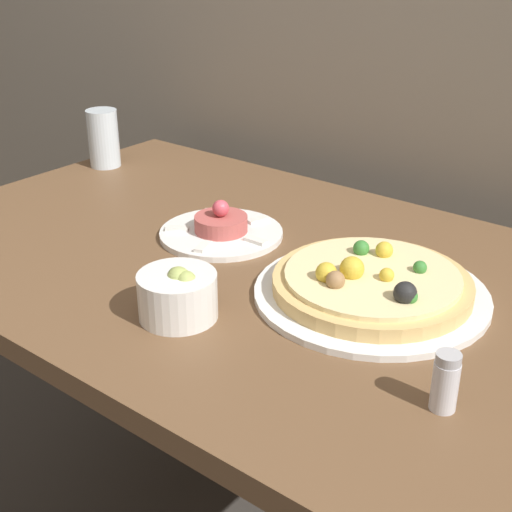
# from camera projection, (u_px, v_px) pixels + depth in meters

# --- Properties ---
(dining_table) EXTENTS (1.15, 0.77, 0.78)m
(dining_table) POSITION_uv_depth(u_px,v_px,m) (233.00, 314.00, 1.22)
(dining_table) COLOR brown
(dining_table) RESTS_ON ground_plane
(pizza_plate) EXTENTS (0.34, 0.34, 0.07)m
(pizza_plate) POSITION_uv_depth(u_px,v_px,m) (371.00, 286.00, 1.02)
(pizza_plate) COLOR white
(pizza_plate) RESTS_ON dining_table
(tartare_plate) EXTENTS (0.21, 0.21, 0.07)m
(tartare_plate) POSITION_uv_depth(u_px,v_px,m) (221.00, 229.00, 1.22)
(tartare_plate) COLOR white
(tartare_plate) RESTS_ON dining_table
(small_bowl) EXTENTS (0.11, 0.11, 0.08)m
(small_bowl) POSITION_uv_depth(u_px,v_px,m) (178.00, 294.00, 0.97)
(small_bowl) COLOR white
(small_bowl) RESTS_ON dining_table
(drinking_glass) EXTENTS (0.07, 0.07, 0.12)m
(drinking_glass) POSITION_uv_depth(u_px,v_px,m) (103.00, 138.00, 1.55)
(drinking_glass) COLOR silver
(drinking_glass) RESTS_ON dining_table
(salt_shaker) EXTENTS (0.03, 0.03, 0.07)m
(salt_shaker) POSITION_uv_depth(u_px,v_px,m) (445.00, 382.00, 0.78)
(salt_shaker) COLOR silver
(salt_shaker) RESTS_ON dining_table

